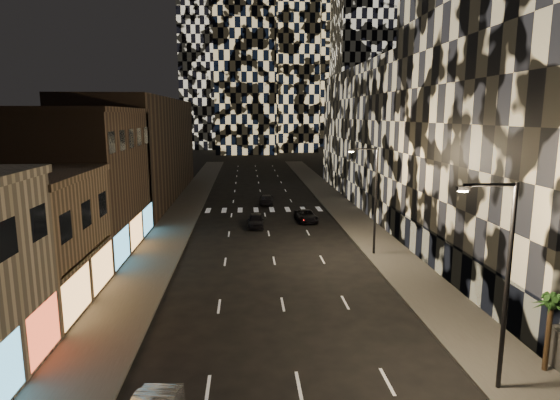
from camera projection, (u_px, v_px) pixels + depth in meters
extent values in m
cube|color=#47443F|center=(184.00, 210.00, 58.23)|extent=(4.00, 120.00, 0.15)
cube|color=#47443F|center=(342.00, 208.00, 59.67)|extent=(4.00, 120.00, 0.15)
cube|color=#4C4C47|center=(201.00, 210.00, 58.38)|extent=(0.20, 120.00, 0.15)
cube|color=#4C4C47|center=(326.00, 208.00, 59.52)|extent=(0.20, 120.00, 0.15)
cube|color=#786048|center=(5.00, 244.00, 28.57)|extent=(10.00, 10.00, 8.00)
cube|color=#463427|center=(75.00, 183.00, 40.47)|extent=(10.00, 15.00, 12.00)
cube|color=#463427|center=(141.00, 149.00, 66.29)|extent=(10.00, 40.00, 14.00)
cube|color=#232326|center=(556.00, 126.00, 33.41)|extent=(16.00, 25.00, 22.00)
cube|color=#383838|center=(443.00, 256.00, 34.57)|extent=(0.60, 25.00, 3.00)
cube|color=#232326|center=(404.00, 135.00, 65.66)|extent=(16.00, 40.00, 18.00)
cylinder|color=black|center=(507.00, 289.00, 19.51)|extent=(0.20, 0.20, 9.00)
cylinder|color=black|center=(490.00, 185.00, 18.64)|extent=(2.20, 0.14, 0.14)
cube|color=black|center=(463.00, 188.00, 18.58)|extent=(0.50, 0.25, 0.18)
cube|color=#FFEAB2|center=(463.00, 191.00, 18.60)|extent=(0.35, 0.18, 0.06)
cylinder|color=black|center=(376.00, 201.00, 39.13)|extent=(0.20, 0.20, 9.00)
cylinder|color=black|center=(364.00, 149.00, 38.26)|extent=(2.20, 0.14, 0.14)
cube|color=black|center=(351.00, 150.00, 38.20)|extent=(0.50, 0.25, 0.18)
cube|color=#FFEAB2|center=(351.00, 152.00, 38.22)|extent=(0.35, 0.18, 0.06)
imported|color=black|center=(256.00, 220.00, 49.77)|extent=(1.89, 4.30, 1.44)
imported|color=black|center=(267.00, 199.00, 62.51)|extent=(2.01, 4.50, 1.28)
imported|color=black|center=(306.00, 216.00, 52.30)|extent=(2.43, 4.74, 1.28)
cylinder|color=#47331E|center=(548.00, 338.00, 21.41)|extent=(0.24, 0.24, 3.19)
sphere|color=#1C4017|center=(552.00, 302.00, 21.10)|extent=(0.70, 0.70, 0.70)
cone|color=#1C4017|center=(555.00, 302.00, 21.21)|extent=(1.39, 0.77, 0.84)
cone|color=#1C4017|center=(550.00, 301.00, 21.35)|extent=(0.67, 1.40, 0.84)
cone|color=#1C4017|center=(546.00, 301.00, 21.30)|extent=(1.01, 1.30, 0.84)
cone|color=#1C4017|center=(546.00, 303.00, 21.11)|extent=(1.40, 0.38, 0.84)
cone|color=#1C4017|center=(551.00, 304.00, 20.92)|extent=(1.15, 1.20, 0.84)
cone|color=#1C4017|center=(556.00, 305.00, 20.87)|extent=(0.48, 1.41, 0.84)
cone|color=#1C4017|center=(558.00, 304.00, 21.00)|extent=(1.34, 0.93, 0.84)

